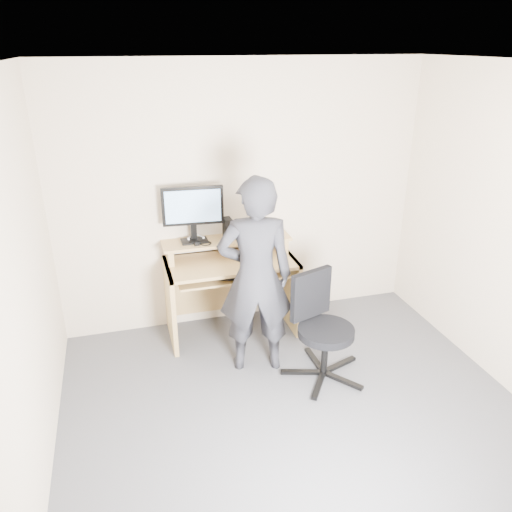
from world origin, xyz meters
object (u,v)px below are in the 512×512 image
monitor (193,209)px  person (255,277)px  office_chair (321,323)px  desk (229,277)px

monitor → person: size_ratio=0.33×
monitor → person: (0.37, -0.75, -0.38)m
monitor → office_chair: monitor is taller
person → office_chair: bearing=162.3°
desk → office_chair: bearing=-59.1°
office_chair → person: size_ratio=0.52×
desk → person: 0.74m
office_chair → person: person is taller
person → desk: bearing=-74.1°
desk → office_chair: 1.08m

